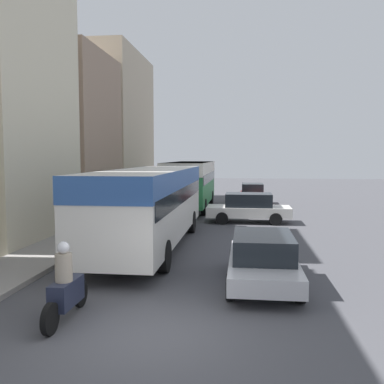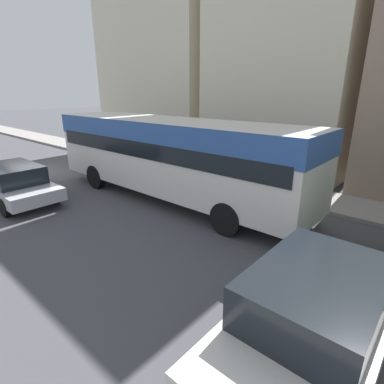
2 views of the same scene
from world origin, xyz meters
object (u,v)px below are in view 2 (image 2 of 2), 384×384
Objects in this scene: motorcycle_behind_lead at (78,155)px; car_distant at (14,182)px; pedestrian_near_curb at (149,146)px; bus_lead at (171,149)px; car_far_curb at (314,314)px.

car_distant is (4.30, 3.11, 0.05)m from motorcycle_behind_lead.
motorcycle_behind_lead is at bearing -31.57° from pedestrian_near_curb.
motorcycle_behind_lead is at bearing -91.68° from bus_lead.
car_distant is (0.27, -11.10, -0.06)m from car_far_curb.
pedestrian_near_curb is at bearing -123.42° from bus_lead.
car_far_curb is 11.11m from car_distant.
pedestrian_near_curb is at bearing 148.43° from motorcycle_behind_lead.
car_far_curb is at bearing 74.15° from motorcycle_behind_lead.
pedestrian_near_curb is (-3.53, -5.34, -0.96)m from bus_lead.
bus_lead is 2.51× the size of car_far_curb.
bus_lead is at bearing 56.58° from pedestrian_near_curb.
pedestrian_near_curb is (-3.31, 2.03, 0.32)m from motorcycle_behind_lead.
pedestrian_near_curb is (-7.61, -1.07, 0.27)m from car_distant.
motorcycle_behind_lead is (-0.22, -7.38, -1.28)m from bus_lead.
bus_lead is at bearing 133.74° from car_distant.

